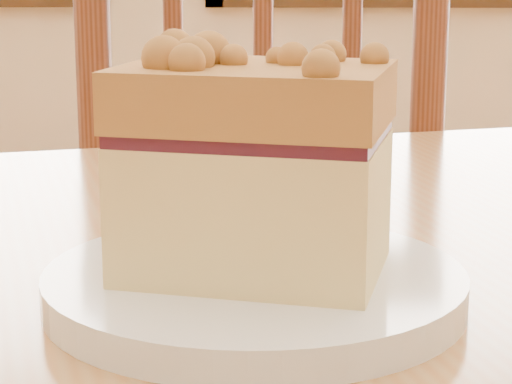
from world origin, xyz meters
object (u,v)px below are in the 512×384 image
at_px(cafe_table_main, 424,379).
at_px(plate, 255,288).
at_px(cafe_chair_main, 255,285).
at_px(cake_slice, 256,162).

relative_size(cafe_table_main, plate, 5.64).
distance_m(cafe_chair_main, plate, 0.79).
distance_m(cafe_chair_main, cake_slice, 0.81).
xyz_separation_m(cafe_chair_main, cake_slice, (0.02, -0.74, 0.32)).
relative_size(cafe_chair_main, plate, 4.44).
xyz_separation_m(plate, cake_slice, (0.00, -0.00, 0.07)).
distance_m(cafe_table_main, plate, 0.22).
xyz_separation_m(cafe_chair_main, plate, (0.02, -0.74, 0.25)).
relative_size(cafe_table_main, cafe_chair_main, 1.27).
bearing_deg(cafe_chair_main, cake_slice, 86.90).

